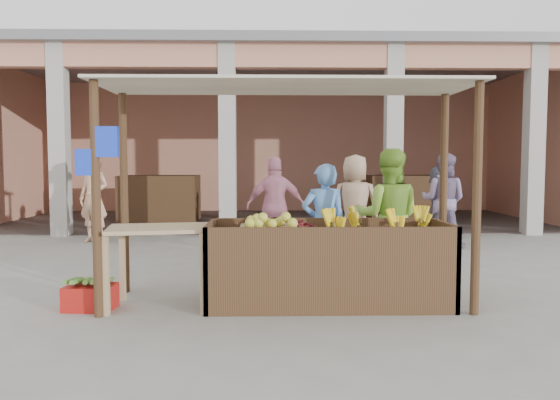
{
  "coord_description": "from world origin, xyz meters",
  "views": [
    {
      "loc": [
        -0.15,
        -5.87,
        1.55
      ],
      "look_at": [
        0.01,
        1.2,
        1.06
      ],
      "focal_mm": 35.0,
      "sensor_mm": 36.0,
      "label": 1
    }
  ],
  "objects_px": {
    "fruit_stall": "(328,268)",
    "motorcycle": "(371,231)",
    "red_crate": "(90,297)",
    "vendor_green": "(388,213)",
    "side_table": "(160,240)",
    "vendor_blue": "(324,221)"
  },
  "relations": [
    {
      "from": "fruit_stall",
      "to": "motorcycle",
      "type": "relative_size",
      "value": 1.3
    },
    {
      "from": "fruit_stall",
      "to": "motorcycle",
      "type": "height_order",
      "value": "motorcycle"
    },
    {
      "from": "red_crate",
      "to": "vendor_green",
      "type": "bearing_deg",
      "value": 23.97
    },
    {
      "from": "side_table",
      "to": "vendor_blue",
      "type": "height_order",
      "value": "vendor_blue"
    },
    {
      "from": "fruit_stall",
      "to": "motorcycle",
      "type": "xyz_separation_m",
      "value": [
        0.9,
        2.24,
        0.12
      ]
    },
    {
      "from": "red_crate",
      "to": "motorcycle",
      "type": "xyz_separation_m",
      "value": [
        3.42,
        2.41,
        0.39
      ]
    },
    {
      "from": "side_table",
      "to": "motorcycle",
      "type": "bearing_deg",
      "value": 32.15
    },
    {
      "from": "fruit_stall",
      "to": "vendor_green",
      "type": "height_order",
      "value": "vendor_green"
    },
    {
      "from": "side_table",
      "to": "vendor_blue",
      "type": "distance_m",
      "value": 2.07
    },
    {
      "from": "side_table",
      "to": "red_crate",
      "type": "relative_size",
      "value": 2.36
    },
    {
      "from": "side_table",
      "to": "motorcycle",
      "type": "height_order",
      "value": "motorcycle"
    },
    {
      "from": "fruit_stall",
      "to": "side_table",
      "type": "height_order",
      "value": "side_table"
    },
    {
      "from": "red_crate",
      "to": "fruit_stall",
      "type": "bearing_deg",
      "value": 9.25
    },
    {
      "from": "red_crate",
      "to": "vendor_green",
      "type": "relative_size",
      "value": 0.27
    },
    {
      "from": "motorcycle",
      "to": "vendor_blue",
      "type": "bearing_deg",
      "value": 127.28
    },
    {
      "from": "vendor_blue",
      "to": "side_table",
      "type": "bearing_deg",
      "value": 22.38
    },
    {
      "from": "fruit_stall",
      "to": "side_table",
      "type": "xyz_separation_m",
      "value": [
        -1.8,
        -0.1,
        0.33
      ]
    },
    {
      "from": "red_crate",
      "to": "vendor_green",
      "type": "xyz_separation_m",
      "value": [
        3.4,
        1.14,
        0.78
      ]
    },
    {
      "from": "red_crate",
      "to": "vendor_blue",
      "type": "xyz_separation_m",
      "value": [
        2.57,
        1.01,
        0.69
      ]
    },
    {
      "from": "side_table",
      "to": "vendor_green",
      "type": "distance_m",
      "value": 2.88
    },
    {
      "from": "fruit_stall",
      "to": "red_crate",
      "type": "distance_m",
      "value": 2.54
    },
    {
      "from": "red_crate",
      "to": "motorcycle",
      "type": "relative_size",
      "value": 0.25
    }
  ]
}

